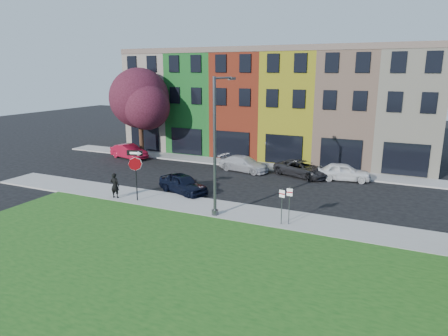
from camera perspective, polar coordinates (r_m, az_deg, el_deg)
The scene contains 16 objects.
ground at distance 22.17m, azimuth -3.65°, elevation -8.48°, with size 120.00×120.00×0.00m, color black.
sidewalk_near at distance 23.92m, azimuth 4.04°, elevation -6.63°, with size 40.00×3.00×0.12m, color gray.
sidewalk_far at distance 36.39m, azimuth 3.37°, elevation 0.53°, with size 40.00×2.40×0.12m, color gray.
grass_park at distance 14.74m, azimuth 14.19°, elevation -21.14°, with size 40.00×16.00×0.10m, color #1A4C15.
rowhouse_block at distance 41.23m, azimuth 7.30°, elevation 8.94°, with size 30.00×10.12×10.00m.
stop_sign at distance 26.16m, azimuth -12.55°, elevation 0.41°, with size 1.02×0.32×3.33m.
man at distance 27.43m, azimuth -15.32°, elevation -2.42°, with size 0.67×0.49×1.70m, color black.
sedan_near at distance 28.04m, azimuth -5.87°, elevation -2.24°, with size 4.32×2.93×1.37m, color black.
parked_car_red at distance 40.03m, azimuth -13.42°, elevation 2.32°, with size 4.43×2.47×1.38m, color maroon.
parked_car_silver at distance 34.03m, azimuth 2.88°, elevation 0.62°, with size 4.70×2.49×1.30m, color #ACADB1.
parked_car_dark at distance 32.87m, azimuth 11.10°, elevation -0.10°, with size 5.10×3.62×1.29m, color black.
parked_car_white at distance 32.50m, azimuth 16.73°, elevation -0.52°, with size 4.27×2.30×1.38m, color white.
street_lamp at distance 22.76m, azimuth -1.08°, elevation 2.99°, with size 0.47×2.58×7.95m.
parking_sign_a at distance 22.05m, azimuth 8.26°, elevation -4.82°, with size 0.32×0.10×2.05m.
parking_sign_b at distance 22.08m, azimuth 9.32°, elevation -4.68°, with size 0.32×0.08×2.15m.
tree_purple at distance 40.16m, azimuth -11.81°, elevation 9.54°, with size 6.95×6.08×8.54m.
Camera 1 is at (9.81, -18.02, 8.39)m, focal length 32.00 mm.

